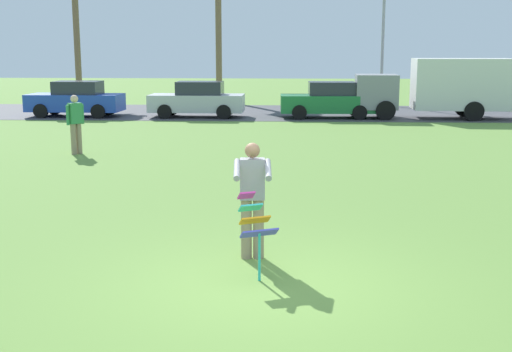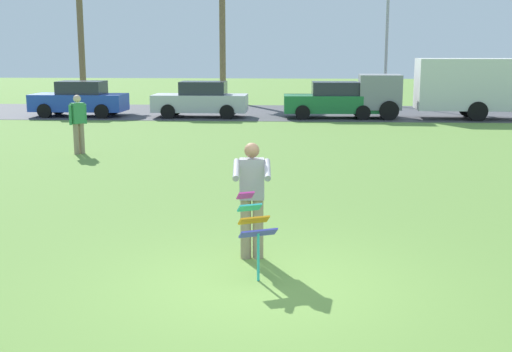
{
  "view_description": "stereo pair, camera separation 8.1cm",
  "coord_description": "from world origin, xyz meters",
  "px_view_note": "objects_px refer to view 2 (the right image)",
  "views": [
    {
      "loc": [
        0.34,
        -8.31,
        3.07
      ],
      "look_at": [
        -0.21,
        2.14,
        1.05
      ],
      "focal_mm": 46.59,
      "sensor_mm": 36.0,
      "label": 1
    },
    {
      "loc": [
        0.42,
        -8.3,
        3.07
      ],
      "look_at": [
        -0.21,
        2.14,
        1.05
      ],
      "focal_mm": 46.59,
      "sensor_mm": 36.0,
      "label": 2
    }
  ],
  "objects_px": {
    "kite_held": "(254,223)",
    "parked_truck_grey_van": "(446,87)",
    "parked_car_silver": "(201,100)",
    "person_walker_near": "(78,122)",
    "streetlight_pole": "(387,30)",
    "parked_car_blue": "(80,99)",
    "parked_car_green": "(332,101)",
    "person_kite_flyer": "(252,196)"
  },
  "relations": [
    {
      "from": "person_kite_flyer",
      "to": "parked_truck_grey_van",
      "type": "bearing_deg",
      "value": 70.46
    },
    {
      "from": "parked_car_silver",
      "to": "streetlight_pole",
      "type": "relative_size",
      "value": 0.6
    },
    {
      "from": "kite_held",
      "to": "parked_car_blue",
      "type": "relative_size",
      "value": 0.27
    },
    {
      "from": "parked_car_green",
      "to": "person_walker_near",
      "type": "relative_size",
      "value": 2.46
    },
    {
      "from": "person_kite_flyer",
      "to": "person_walker_near",
      "type": "xyz_separation_m",
      "value": [
        -5.73,
        9.58,
        -0.02
      ]
    },
    {
      "from": "streetlight_pole",
      "to": "person_walker_near",
      "type": "bearing_deg",
      "value": -121.87
    },
    {
      "from": "parked_car_blue",
      "to": "parked_car_silver",
      "type": "distance_m",
      "value": 5.54
    },
    {
      "from": "parked_car_silver",
      "to": "person_kite_flyer",
      "type": "bearing_deg",
      "value": -79.8
    },
    {
      "from": "streetlight_pole",
      "to": "person_walker_near",
      "type": "distance_m",
      "value": 21.44
    },
    {
      "from": "person_kite_flyer",
      "to": "parked_car_green",
      "type": "xyz_separation_m",
      "value": [
        2.23,
        20.23,
        -0.18
      ]
    },
    {
      "from": "person_walker_near",
      "to": "person_kite_flyer",
      "type": "bearing_deg",
      "value": -59.09
    },
    {
      "from": "parked_car_blue",
      "to": "parked_car_green",
      "type": "xyz_separation_m",
      "value": [
        11.41,
        0.0,
        0.0
      ]
    },
    {
      "from": "parked_car_silver",
      "to": "parked_truck_grey_van",
      "type": "bearing_deg",
      "value": 0.01
    },
    {
      "from": "kite_held",
      "to": "parked_car_blue",
      "type": "height_order",
      "value": "parked_car_blue"
    },
    {
      "from": "person_kite_flyer",
      "to": "streetlight_pole",
      "type": "xyz_separation_m",
      "value": [
        5.47,
        27.59,
        3.05
      ]
    },
    {
      "from": "kite_held",
      "to": "parked_truck_grey_van",
      "type": "distance_m",
      "value": 22.21
    },
    {
      "from": "parked_truck_grey_van",
      "to": "streetlight_pole",
      "type": "distance_m",
      "value": 7.99
    },
    {
      "from": "parked_car_green",
      "to": "parked_truck_grey_van",
      "type": "xyz_separation_m",
      "value": [
        4.95,
        -0.0,
        0.64
      ]
    },
    {
      "from": "parked_car_blue",
      "to": "parked_truck_grey_van",
      "type": "bearing_deg",
      "value": 0.01
    },
    {
      "from": "parked_truck_grey_van",
      "to": "streetlight_pole",
      "type": "bearing_deg",
      "value": 103.1
    },
    {
      "from": "parked_car_blue",
      "to": "streetlight_pole",
      "type": "distance_m",
      "value": 16.71
    },
    {
      "from": "parked_car_green",
      "to": "parked_truck_grey_van",
      "type": "relative_size",
      "value": 0.63
    },
    {
      "from": "person_kite_flyer",
      "to": "parked_truck_grey_van",
      "type": "distance_m",
      "value": 21.47
    },
    {
      "from": "kite_held",
      "to": "person_kite_flyer",
      "type": "bearing_deg",
      "value": 95.63
    },
    {
      "from": "person_kite_flyer",
      "to": "kite_held",
      "type": "distance_m",
      "value": 0.83
    },
    {
      "from": "kite_held",
      "to": "parked_truck_grey_van",
      "type": "bearing_deg",
      "value": 71.35
    },
    {
      "from": "person_walker_near",
      "to": "parked_car_blue",
      "type": "bearing_deg",
      "value": 107.92
    },
    {
      "from": "parked_car_green",
      "to": "parked_car_silver",
      "type": "bearing_deg",
      "value": -179.99
    },
    {
      "from": "kite_held",
      "to": "parked_car_blue",
      "type": "distance_m",
      "value": 22.98
    },
    {
      "from": "parked_car_green",
      "to": "person_walker_near",
      "type": "distance_m",
      "value": 13.3
    },
    {
      "from": "person_kite_flyer",
      "to": "streetlight_pole",
      "type": "distance_m",
      "value": 28.29
    },
    {
      "from": "parked_car_green",
      "to": "person_walker_near",
      "type": "xyz_separation_m",
      "value": [
        -7.96,
        -10.66,
        0.16
      ]
    },
    {
      "from": "parked_truck_grey_van",
      "to": "person_walker_near",
      "type": "xyz_separation_m",
      "value": [
        -12.91,
        -10.66,
        -0.48
      ]
    },
    {
      "from": "parked_car_blue",
      "to": "parked_car_green",
      "type": "height_order",
      "value": "same"
    },
    {
      "from": "parked_car_silver",
      "to": "streetlight_pole",
      "type": "distance_m",
      "value": 12.15
    },
    {
      "from": "parked_car_silver",
      "to": "parked_car_blue",
      "type": "bearing_deg",
      "value": -180.0
    },
    {
      "from": "parked_car_silver",
      "to": "person_walker_near",
      "type": "bearing_deg",
      "value": -101.12
    },
    {
      "from": "kite_held",
      "to": "parked_truck_grey_van",
      "type": "height_order",
      "value": "parked_truck_grey_van"
    },
    {
      "from": "parked_car_blue",
      "to": "streetlight_pole",
      "type": "height_order",
      "value": "streetlight_pole"
    },
    {
      "from": "parked_car_blue",
      "to": "person_walker_near",
      "type": "relative_size",
      "value": 2.45
    },
    {
      "from": "kite_held",
      "to": "streetlight_pole",
      "type": "distance_m",
      "value": 29.08
    },
    {
      "from": "parked_car_green",
      "to": "streetlight_pole",
      "type": "distance_m",
      "value": 8.66
    }
  ]
}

